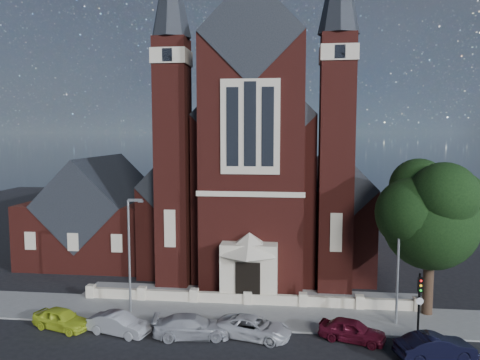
% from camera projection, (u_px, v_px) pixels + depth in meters
% --- Properties ---
extents(ground, '(120.00, 120.00, 0.00)m').
position_uv_depth(ground, '(257.00, 271.00, 42.65)').
color(ground, black).
rests_on(ground, ground).
extents(pavement_strip, '(60.00, 5.00, 0.12)m').
position_uv_depth(pavement_strip, '(245.00, 315.00, 32.27)').
color(pavement_strip, slate).
rests_on(pavement_strip, ground).
extents(forecourt_paving, '(26.00, 3.00, 0.14)m').
position_uv_depth(forecourt_paving, '(250.00, 296.00, 36.22)').
color(forecourt_paving, slate).
rests_on(forecourt_paving, ground).
extents(forecourt_wall, '(24.00, 0.40, 0.90)m').
position_uv_depth(forecourt_wall, '(248.00, 305.00, 34.24)').
color(forecourt_wall, beige).
rests_on(forecourt_wall, ground).
extents(church, '(20.01, 34.90, 29.20)m').
position_uv_depth(church, '(263.00, 174.00, 49.67)').
color(church, '#531B16').
rests_on(church, ground).
extents(parish_hall, '(12.00, 12.20, 10.24)m').
position_uv_depth(parish_hall, '(101.00, 218.00, 47.01)').
color(parish_hall, '#531B16').
rests_on(parish_hall, ground).
extents(street_tree, '(6.40, 6.60, 10.70)m').
position_uv_depth(street_tree, '(434.00, 217.00, 31.34)').
color(street_tree, black).
rests_on(street_tree, ground).
extents(street_lamp_left, '(1.16, 0.22, 8.09)m').
position_uv_depth(street_lamp_left, '(130.00, 249.00, 32.20)').
color(street_lamp_left, gray).
rests_on(street_lamp_left, ground).
extents(street_lamp_right, '(1.16, 0.22, 8.09)m').
position_uv_depth(street_lamp_right, '(400.00, 257.00, 30.17)').
color(street_lamp_right, gray).
rests_on(street_lamp_right, ground).
extents(traffic_signal, '(0.28, 0.42, 4.00)m').
position_uv_depth(traffic_signal, '(420.00, 296.00, 28.71)').
color(traffic_signal, black).
rests_on(traffic_signal, ground).
extents(car_lime_van, '(4.24, 2.71, 1.35)m').
position_uv_depth(car_lime_van, '(62.00, 319.00, 30.00)').
color(car_lime_van, '#C2D62A').
rests_on(car_lime_van, ground).
extents(car_silver_a, '(4.24, 2.39, 1.32)m').
position_uv_depth(car_silver_a, '(119.00, 324.00, 29.23)').
color(car_silver_a, gray).
rests_on(car_silver_a, ground).
extents(car_silver_b, '(5.01, 2.64, 1.39)m').
position_uv_depth(car_silver_b, '(192.00, 326.00, 28.78)').
color(car_silver_b, '#9D9EA4').
rests_on(car_silver_b, ground).
extents(car_white_suv, '(5.05, 3.22, 1.30)m').
position_uv_depth(car_white_suv, '(254.00, 327.00, 28.73)').
color(car_white_suv, silver).
rests_on(car_white_suv, ground).
extents(car_dark_red, '(4.28, 2.81, 1.36)m').
position_uv_depth(car_dark_red, '(352.00, 330.00, 28.25)').
color(car_dark_red, '#510E1D').
rests_on(car_dark_red, ground).
extents(car_navy, '(4.62, 2.58, 1.44)m').
position_uv_depth(car_navy, '(435.00, 347.00, 25.91)').
color(car_navy, black).
rests_on(car_navy, ground).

